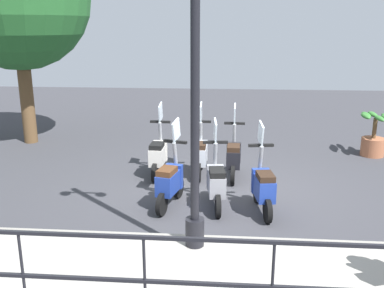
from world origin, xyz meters
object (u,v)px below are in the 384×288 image
(scooter_far_0, at_px, (233,156))
(scooter_far_1, at_px, (200,154))
(scooter_far_2, at_px, (158,154))
(lamp_post_near, at_px, (195,107))
(potted_palm, at_px, (373,138))
(scooter_near_1, at_px, (216,182))
(scooter_near_2, at_px, (170,181))
(scooter_near_0, at_px, (263,186))

(scooter_far_0, relative_size, scooter_far_1, 1.00)
(scooter_far_1, xyz_separation_m, scooter_far_2, (-0.09, 0.89, 0.00))
(lamp_post_near, bearing_deg, potted_palm, -38.47)
(scooter_near_1, distance_m, scooter_far_2, 2.02)
(scooter_near_2, distance_m, scooter_far_0, 1.94)
(potted_palm, relative_size, scooter_near_0, 0.69)
(scooter_far_0, xyz_separation_m, scooter_far_1, (0.11, 0.71, 0.00))
(scooter_near_2, relative_size, scooter_far_2, 1.00)
(scooter_near_2, bearing_deg, scooter_near_0, -80.84)
(potted_palm, xyz_separation_m, scooter_far_2, (-1.88, 5.07, 0.04))
(scooter_near_0, distance_m, scooter_far_1, 2.16)
(scooter_near_1, relative_size, scooter_far_0, 1.00)
(potted_palm, xyz_separation_m, scooter_far_1, (-1.79, 4.19, 0.04))
(scooter_near_2, bearing_deg, scooter_far_0, -22.43)
(lamp_post_near, bearing_deg, scooter_near_1, -8.82)
(scooter_near_0, relative_size, scooter_far_2, 1.00)
(lamp_post_near, distance_m, scooter_near_0, 2.47)
(potted_palm, relative_size, scooter_far_0, 0.69)
(scooter_far_1, relative_size, scooter_far_2, 1.00)
(scooter_far_2, bearing_deg, scooter_near_1, -138.82)
(scooter_near_1, relative_size, scooter_far_2, 1.00)
(potted_palm, bearing_deg, scooter_near_0, 140.17)
(potted_palm, bearing_deg, scooter_near_1, 132.26)
(potted_palm, height_order, scooter_near_2, scooter_near_2)
(scooter_near_2, height_order, scooter_far_0, same)
(scooter_near_0, relative_size, scooter_far_1, 1.00)
(scooter_far_0, distance_m, scooter_far_2, 1.60)
(scooter_far_0, relative_size, scooter_far_2, 1.00)
(scooter_near_0, height_order, scooter_far_0, same)
(potted_palm, xyz_separation_m, scooter_near_1, (-3.45, 3.80, 0.04))
(scooter_near_0, distance_m, scooter_far_0, 1.76)
(scooter_near_0, xyz_separation_m, scooter_far_0, (1.69, 0.48, 0.00))
(lamp_post_near, distance_m, scooter_near_2, 2.38)
(scooter_near_2, distance_m, scooter_far_1, 1.73)
(scooter_near_1, xyz_separation_m, scooter_far_0, (1.55, -0.33, 0.00))
(scooter_near_1, xyz_separation_m, scooter_near_2, (-0.01, 0.81, 0.00))
(scooter_near_0, bearing_deg, scooter_far_1, 25.35)
(scooter_near_0, height_order, scooter_far_2, same)
(lamp_post_near, relative_size, scooter_near_2, 2.88)
(lamp_post_near, bearing_deg, scooter_near_0, -35.02)
(lamp_post_near, xyz_separation_m, scooter_far_1, (3.32, 0.13, -1.63))
(scooter_far_1, bearing_deg, potted_palm, -66.97)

